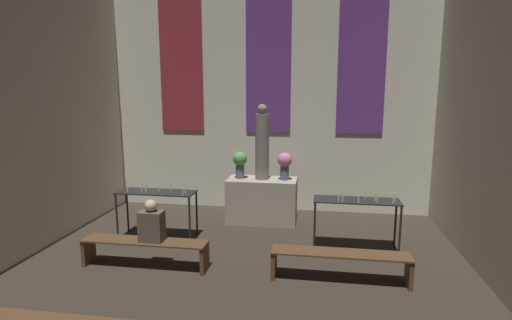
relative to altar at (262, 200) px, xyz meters
name	(u,v)px	position (x,y,z in m)	size (l,w,h in m)	color
wall_back	(269,84)	(0.00, 1.00, 2.38)	(7.32, 0.16, 5.62)	beige
altar	(262,200)	(0.00, 0.00, 0.00)	(1.42, 0.70, 0.91)	gray
statue	(262,144)	(0.00, 0.00, 1.17)	(0.28, 0.28, 1.53)	slate
flower_vase_left	(240,162)	(-0.46, 0.00, 0.80)	(0.29, 0.29, 0.56)	#4C5666
flower_vase_right	(285,163)	(0.46, 0.00, 0.80)	(0.29, 0.29, 0.56)	#4C5666
candle_rack_left	(156,197)	(-1.80, -1.19, 0.31)	(1.45, 0.48, 1.07)	black
candle_rack_right	(357,206)	(1.80, -1.20, 0.31)	(1.45, 0.48, 1.08)	black
pew_back_left	(145,247)	(-1.48, -2.45, -0.14)	(1.96, 0.36, 0.44)	#4C331E
pew_back_right	(340,260)	(1.48, -2.45, -0.14)	(1.96, 0.36, 0.44)	#4C331E
person_seated	(152,224)	(-1.35, -2.45, 0.26)	(0.36, 0.24, 0.65)	#4C4238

